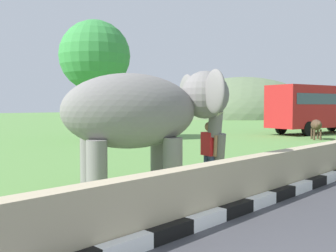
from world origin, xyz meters
name	(u,v)px	position (x,y,z in m)	size (l,w,h in m)	color
striped_curb	(149,240)	(-0.35, 3.62, 0.12)	(16.20, 0.20, 0.24)	white
barrier_parapet	(226,186)	(2.00, 3.92, 0.50)	(28.00, 0.36, 1.00)	tan
elephant	(146,113)	(1.94, 6.12, 1.89)	(4.01, 3.31, 2.90)	slate
person_handler	(209,151)	(3.56, 5.54, 0.93)	(0.34, 0.63, 1.66)	navy
bus_red	(321,106)	(24.90, 11.41, 2.08)	(9.87, 4.60, 3.50)	#B21E1E
cow_near	(316,125)	(19.22, 9.37, 0.87)	(1.81, 1.38, 1.23)	#473323
tree_distant	(95,56)	(9.91, 19.07, 5.04)	(4.26, 4.26, 7.19)	brown
hill_east	(244,118)	(55.00, 37.35, 0.00)	(30.18, 24.14, 14.18)	#617552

